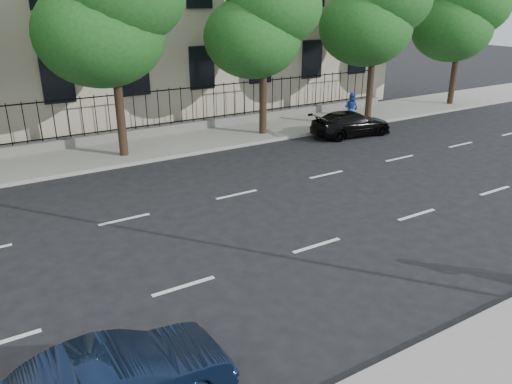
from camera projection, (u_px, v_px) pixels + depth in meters
ground at (382, 287)px, 11.84m from camera, size 120.00×120.00×0.00m
far_sidewalk at (162, 145)px, 22.92m from camera, size 60.00×4.00×0.15m
lane_markings at (272, 217)px, 15.61m from camera, size 49.60×4.62×0.01m
iron_fence at (148, 125)px, 24.06m from camera, size 30.00×0.50×2.20m
tree_d at (262, 11)px, 22.77m from camera, size 5.34×4.94×8.84m
tree_e at (375, 2)px, 26.05m from camera, size 5.71×5.31×9.46m
tree_f at (461, 7)px, 29.59m from camera, size 5.52×5.12×9.01m
navy_sedan at (115, 384)px, 8.00m from camera, size 3.91×1.49×1.27m
black_sedan at (351, 124)px, 24.58m from camera, size 4.34×2.12×1.22m
pedestrian_far at (351, 108)px, 26.20m from camera, size 0.81×0.93×1.63m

